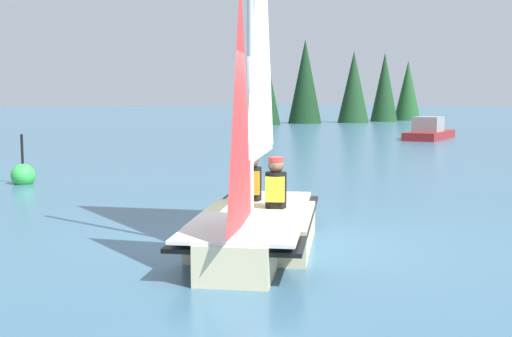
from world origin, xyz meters
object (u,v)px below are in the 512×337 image
(sailboat_main, at_px, (257,192))
(sailor_crew, at_px, (252,188))
(buoy_marker, at_px, (23,175))
(sailor_helm, at_px, (276,195))
(motorboat_distant, at_px, (429,131))

(sailboat_main, bearing_deg, sailor_crew, -167.95)
(buoy_marker, bearing_deg, sailor_helm, 93.38)
(sailor_helm, distance_m, sailor_crew, 0.75)
(sailboat_main, relative_size, sailor_crew, 4.54)
(sailboat_main, height_order, motorboat_distant, sailboat_main)
(buoy_marker, bearing_deg, sailboat_main, 90.26)
(motorboat_distant, bearing_deg, sailor_crew, 7.97)
(sailor_crew, height_order, motorboat_distant, sailor_crew)
(sailboat_main, height_order, sailor_crew, sailboat_main)
(sailor_crew, bearing_deg, sailboat_main, 12.05)
(sailor_helm, bearing_deg, sailboat_main, -29.08)
(motorboat_distant, distance_m, buoy_marker, 21.05)
(sailor_helm, relative_size, motorboat_distant, 0.26)
(sailor_helm, distance_m, motorboat_distant, 23.24)
(sailboat_main, xyz_separation_m, sailor_helm, (-0.44, -0.09, -0.10))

